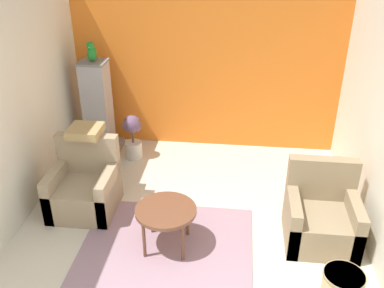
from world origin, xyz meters
TOP-DOWN VIEW (x-y plane):
  - wall_back_accent at (0.00, 3.67)m, footprint 4.03×0.06m
  - wall_left at (-1.99, 1.82)m, footprint 0.06×3.64m
  - wall_right at (1.99, 1.82)m, footprint 0.06×3.64m
  - area_rug at (-0.20, 1.19)m, footprint 1.86×1.48m
  - coffee_table at (-0.20, 1.19)m, footprint 0.65×0.65m
  - armchair_left at (-1.30, 1.76)m, footprint 0.76×0.72m
  - armchair_right at (1.46, 1.50)m, footprint 0.76×0.72m
  - birdcage at (-1.56, 3.23)m, footprint 0.57×0.57m
  - parrot at (-1.56, 3.23)m, footprint 0.13×0.24m
  - potted_plant at (-1.02, 3.07)m, footprint 0.28×0.26m
  - wicker_basket at (1.53, 0.62)m, footprint 0.38×0.38m
  - throw_pillow at (-1.30, 2.01)m, footprint 0.38×0.38m

SIDE VIEW (x-z plane):
  - area_rug at x=-0.20m, z-range 0.00..0.01m
  - wicker_basket at x=1.53m, z-range 0.01..0.34m
  - armchair_left at x=-1.30m, z-range -0.16..0.73m
  - armchair_right at x=1.46m, z-range -0.16..0.73m
  - potted_plant at x=-1.02m, z-range 0.03..0.71m
  - coffee_table at x=-0.20m, z-range 0.20..0.69m
  - birdcage at x=-1.56m, z-range -0.06..1.36m
  - throw_pillow at x=-1.30m, z-range 0.89..0.99m
  - wall_back_accent at x=0.00m, z-range 0.00..2.70m
  - wall_left at x=-1.99m, z-range 0.00..2.70m
  - wall_right at x=1.99m, z-range 0.00..2.70m
  - parrot at x=-1.56m, z-range 1.41..1.69m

